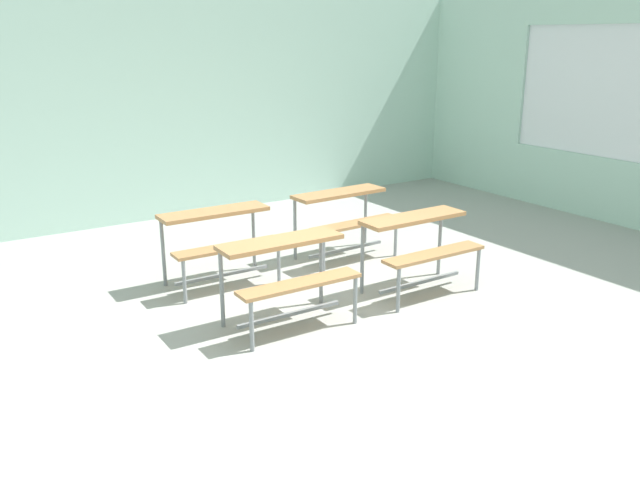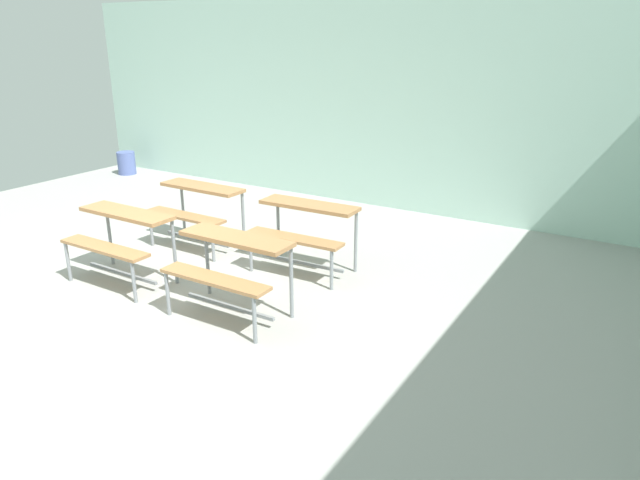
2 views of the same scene
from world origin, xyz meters
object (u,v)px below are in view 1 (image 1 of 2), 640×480
desk_bench_r0c0 (287,263)px  desk_bench_r1c0 (219,230)px  desk_bench_r1c1 (345,209)px  desk_bench_r0c1 (420,236)px

desk_bench_r0c0 → desk_bench_r1c0: same height
desk_bench_r0c0 → desk_bench_r1c1: same height
desk_bench_r0c1 → desk_bench_r1c1: 1.25m
desk_bench_r0c0 → desk_bench_r1c0: 1.22m
desk_bench_r1c0 → desk_bench_r1c1: bearing=1.2°
desk_bench_r0c0 → desk_bench_r1c0: bearing=93.8°
desk_bench_r1c1 → desk_bench_r1c0: bearing=178.4°
desk_bench_r0c0 → desk_bench_r1c1: size_ratio=0.99×
desk_bench_r1c1 → desk_bench_r0c0: bearing=-141.9°
desk_bench_r0c0 → desk_bench_r1c1: 1.90m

